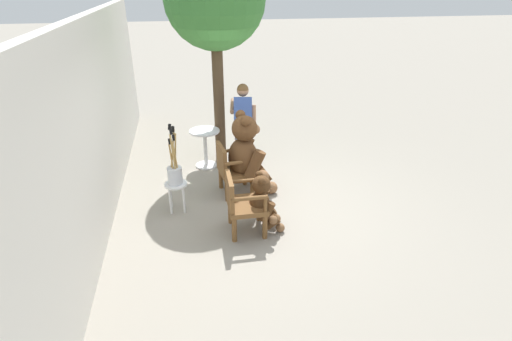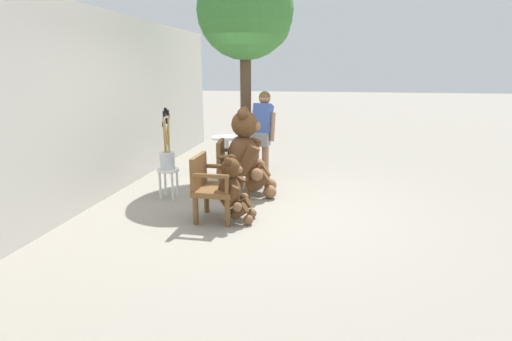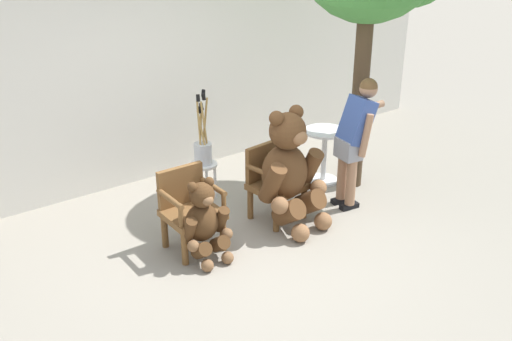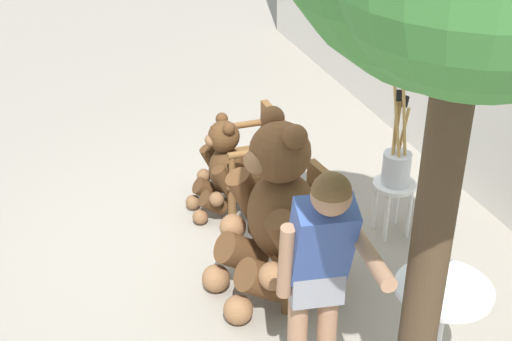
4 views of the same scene
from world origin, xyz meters
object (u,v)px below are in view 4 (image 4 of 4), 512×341
wooden_chair_left (255,158)px  round_side_table (438,324)px  teddy_bear_large (273,212)px  brush_bucket (397,160)px  teddy_bear_small (222,168)px  wooden_chair_right (306,230)px  person_visitor (320,263)px  white_stool (393,195)px

wooden_chair_left → round_side_table: 2.28m
teddy_bear_large → brush_bucket: brush_bucket is taller
round_side_table → teddy_bear_small: bearing=-163.9°
wooden_chair_right → person_visitor: person_visitor is taller
wooden_chair_left → teddy_bear_small: teddy_bear_small is taller
white_stool → brush_bucket: (-0.00, -0.00, 0.31)m
teddy_bear_large → wooden_chair_left: bearing=167.3°
white_stool → wooden_chair_right: bearing=-67.1°
wooden_chair_left → teddy_bear_large: size_ratio=0.63×
person_visitor → round_side_table: person_visitor is taller
wooden_chair_left → brush_bucket: size_ratio=0.93×
brush_bucket → teddy_bear_large: bearing=-71.0°
wooden_chair_right → teddy_bear_small: bearing=-165.6°
teddy_bear_small → brush_bucket: 1.42m
teddy_bear_large → person_visitor: size_ratio=0.88×
wooden_chair_left → white_stool: 1.17m
white_stool → round_side_table: bearing=-19.6°
wooden_chair_left → white_stool: wooden_chair_left is taller
teddy_bear_large → teddy_bear_small: (-1.14, -0.03, -0.25)m
person_visitor → round_side_table: 0.86m
teddy_bear_small → round_side_table: size_ratio=1.21×
person_visitor → round_side_table: size_ratio=2.17×
wooden_chair_right → brush_bucket: bearing=113.0°
wooden_chair_left → teddy_bear_small: bearing=-90.1°
wooden_chair_right → round_side_table: 1.19m
wooden_chair_left → teddy_bear_small: size_ratio=0.99×
wooden_chair_left → wooden_chair_right: size_ratio=1.00×
wooden_chair_left → teddy_bear_small: 0.29m
wooden_chair_left → white_stool: (0.74, 0.90, -0.11)m
person_visitor → brush_bucket: person_visitor is taller
teddy_bear_small → person_visitor: 2.13m
white_stool → person_visitor: bearing=-42.8°
teddy_bear_small → white_stool: 1.40m
wooden_chair_right → white_stool: size_ratio=1.87×
brush_bucket → round_side_table: (1.52, -0.54, -0.21)m
teddy_bear_small → brush_bucket: bearing=58.2°
person_visitor → white_stool: person_visitor is taller
teddy_bear_large → white_stool: size_ratio=2.99×
wooden_chair_left → brush_bucket: brush_bucket is taller
white_stool → teddy_bear_large: bearing=-71.0°
wooden_chair_left → round_side_table: (2.26, 0.36, -0.01)m
teddy_bear_small → person_visitor: person_visitor is taller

